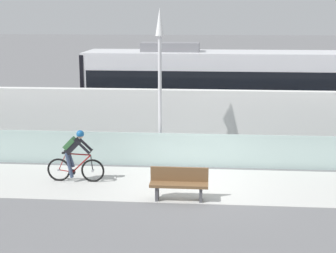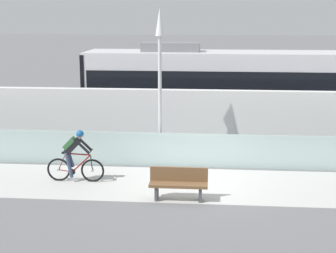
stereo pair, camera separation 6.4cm
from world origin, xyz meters
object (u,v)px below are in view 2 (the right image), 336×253
lamp_post_antenna (160,67)px  bench (179,183)px  cyclist_on_bike (75,156)px  tram (217,89)px

lamp_post_antenna → bench: size_ratio=3.25×
cyclist_on_bike → tram: bearing=57.8°
cyclist_on_bike → lamp_post_antenna: bearing=42.2°
tram → lamp_post_antenna: (-1.94, -4.70, 1.40)m
cyclist_on_bike → bench: cyclist_on_bike is taller
lamp_post_antenna → bench: bearing=-75.9°
cyclist_on_bike → bench: 3.50m
lamp_post_antenna → bench: lamp_post_antenna is taller
cyclist_on_bike → lamp_post_antenna: 4.06m
tram → bench: size_ratio=6.91×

